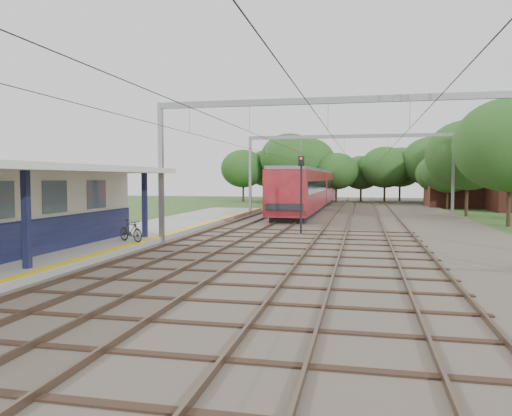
# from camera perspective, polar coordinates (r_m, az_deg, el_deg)

# --- Properties ---
(ground) EXTENTS (160.00, 160.00, 0.00)m
(ground) POSITION_cam_1_polar(r_m,az_deg,el_deg) (10.08, -17.84, -15.80)
(ground) COLOR #2D4C1E
(ground) RESTS_ON ground
(ballast_bed) EXTENTS (18.00, 90.00, 0.10)m
(ballast_bed) POSITION_cam_1_polar(r_m,az_deg,el_deg) (38.37, 10.87, -1.49)
(ballast_bed) COLOR #473D33
(ballast_bed) RESTS_ON ground
(platform) EXTENTS (5.00, 52.00, 0.35)m
(platform) POSITION_cam_1_polar(r_m,az_deg,el_deg) (25.60, -16.76, -3.72)
(platform) COLOR gray
(platform) RESTS_ON ground
(yellow_stripe) EXTENTS (0.45, 52.00, 0.01)m
(yellow_stripe) POSITION_cam_1_polar(r_m,az_deg,el_deg) (24.57, -12.16, -3.52)
(yellow_stripe) COLOR yellow
(yellow_stripe) RESTS_ON platform
(rail_tracks) EXTENTS (11.80, 88.00, 0.15)m
(rail_tracks) POSITION_cam_1_polar(r_m,az_deg,el_deg) (38.50, 7.15, -1.26)
(rail_tracks) COLOR brown
(rail_tracks) RESTS_ON ballast_bed
(catenary_system) EXTENTS (17.22, 88.00, 7.00)m
(catenary_system) POSITION_cam_1_polar(r_m,az_deg,el_deg) (33.61, 9.75, 7.15)
(catenary_system) COLOR gray
(catenary_system) RESTS_ON ground
(tree_band) EXTENTS (31.72, 30.88, 8.82)m
(tree_band) POSITION_cam_1_polar(r_m,az_deg,el_deg) (65.38, 11.31, 4.77)
(tree_band) COLOR #382619
(tree_band) RESTS_ON ground
(house_far) EXTENTS (8.00, 6.12, 8.66)m
(house_far) POSITION_cam_1_polar(r_m,az_deg,el_deg) (61.26, 22.68, 3.10)
(house_far) COLOR brown
(house_far) RESTS_ON ground
(bicycle) EXTENTS (1.71, 1.21, 1.01)m
(bicycle) POSITION_cam_1_polar(r_m,az_deg,el_deg) (23.85, -14.12, -2.55)
(bicycle) COLOR black
(bicycle) RESTS_ON platform
(train) EXTENTS (3.11, 38.70, 4.07)m
(train) POSITION_cam_1_polar(r_m,az_deg,el_deg) (53.67, 6.44, 2.29)
(train) COLOR black
(train) RESTS_ON ballast_bed
(signal_post) EXTENTS (0.35, 0.30, 4.56)m
(signal_post) POSITION_cam_1_polar(r_m,az_deg,el_deg) (28.64, 5.19, 2.66)
(signal_post) COLOR black
(signal_post) RESTS_ON ground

